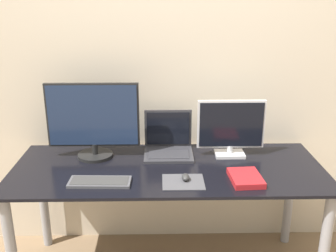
% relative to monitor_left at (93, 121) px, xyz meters
% --- Properties ---
extents(wall_back, '(7.00, 0.05, 2.50)m').
position_rel_monitor_left_xyz_m(wall_back, '(0.46, 0.27, 0.25)').
color(wall_back, beige).
rests_on(wall_back, ground_plane).
extents(desk, '(1.87, 0.74, 0.75)m').
position_rel_monitor_left_xyz_m(desk, '(0.46, -0.17, -0.37)').
color(desk, black).
rests_on(desk, ground_plane).
extents(monitor_left, '(0.57, 0.22, 0.48)m').
position_rel_monitor_left_xyz_m(monitor_left, '(0.00, 0.00, 0.00)').
color(monitor_left, black).
rests_on(monitor_left, desk).
extents(monitor_right, '(0.42, 0.13, 0.37)m').
position_rel_monitor_left_xyz_m(monitor_right, '(0.86, 0.00, -0.06)').
color(monitor_right, silver).
rests_on(monitor_right, desk).
extents(laptop, '(0.31, 0.27, 0.27)m').
position_rel_monitor_left_xyz_m(laptop, '(0.47, 0.05, -0.18)').
color(laptop, '#333338').
rests_on(laptop, desk).
extents(keyboard, '(0.34, 0.14, 0.02)m').
position_rel_monitor_left_xyz_m(keyboard, '(0.08, -0.37, -0.23)').
color(keyboard, '#4C4C51').
rests_on(keyboard, desk).
extents(mousepad, '(0.23, 0.19, 0.00)m').
position_rel_monitor_left_xyz_m(mousepad, '(0.54, -0.37, -0.24)').
color(mousepad, '#47474C').
rests_on(mousepad, desk).
extents(mouse, '(0.04, 0.07, 0.03)m').
position_rel_monitor_left_xyz_m(mouse, '(0.56, -0.35, -0.22)').
color(mouse, '#333333').
rests_on(mouse, mousepad).
extents(book, '(0.18, 0.23, 0.03)m').
position_rel_monitor_left_xyz_m(book, '(0.89, -0.36, -0.23)').
color(book, red).
rests_on(book, desk).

